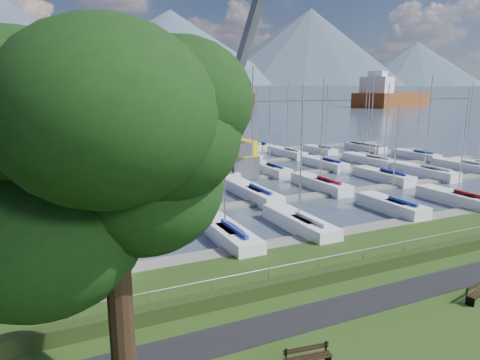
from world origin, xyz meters
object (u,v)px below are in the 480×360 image
bench_right (478,292)px  crane (240,129)px  tree (98,161)px  bench_left (308,357)px

bench_right → crane: 33.33m
tree → crane: crane is taller
bench_left → crane: 36.43m
bench_right → tree: bearing=170.1°
bench_left → bench_right: (10.23, 0.84, 0.00)m
bench_right → crane: crane is taller
bench_left → bench_right: same height
tree → crane: bearing=59.6°
bench_left → crane: (12.96, 33.70, 4.91)m
bench_left → crane: crane is taller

